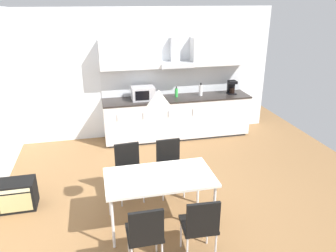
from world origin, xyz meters
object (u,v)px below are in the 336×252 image
chair_near_right (200,223)px  guitar_amp (18,195)px  pendant_lamp (159,99)px  bottle_white (201,90)px  chair_far_left (129,166)px  chair_near_left (145,232)px  dining_table (160,179)px  coffee_maker (232,87)px  bottle_green (176,93)px  chair_far_right (170,162)px  microwave (143,93)px

chair_near_right → guitar_amp: 2.83m
guitar_amp → pendant_lamp: size_ratio=1.63×
bottle_white → chair_far_left: size_ratio=0.33×
chair_near_left → chair_far_left: bearing=90.2°
guitar_amp → chair_near_right: bearing=-35.1°
dining_table → chair_far_left: size_ratio=1.65×
coffee_maker → bottle_green: bearing=178.9°
coffee_maker → chair_near_left: (-2.59, -3.73, -0.54)m
dining_table → chair_far_right: bearing=67.6°
chair_far_left → pendant_lamp: bearing=-67.0°
bottle_white → chair_far_right: bearing=-119.2°
microwave → pendant_lamp: (-0.25, -2.93, 0.76)m
bottle_green → chair_near_left: (-1.31, -3.76, -0.49)m
guitar_amp → pendant_lamp: (1.99, -0.84, 1.59)m
bottle_white → chair_far_left: (-1.87, -2.18, -0.51)m
bottle_white → chair_far_right: 2.55m
bottle_green → dining_table: 3.15m
bottle_green → dining_table: size_ratio=0.16×
bottle_green → bottle_white: bearing=-1.7°
dining_table → pendant_lamp: size_ratio=4.49×
bottle_white → chair_far_right: bottle_white is taller
bottle_green → coffee_maker: bearing=-1.1°
chair_near_left → guitar_amp: size_ratio=1.67×
chair_near_left → pendant_lamp: pendant_lamp is taller
bottle_green → chair_far_left: (-1.32, -2.20, -0.49)m
chair_near_right → chair_near_left: (-0.64, -0.00, 0.00)m
guitar_amp → chair_far_right: bearing=-1.6°
dining_table → chair_near_right: chair_near_right is taller
chair_far_right → guitar_amp: chair_far_right is taller
chair_far_right → pendant_lamp: bearing=-112.4°
chair_near_left → chair_far_right: (0.64, 1.56, 0.00)m
coffee_maker → microwave: bearing=-179.3°
chair_far_right → guitar_amp: size_ratio=1.67×
chair_near_right → chair_far_left: bearing=112.6°
pendant_lamp → chair_far_right: bearing=67.6°
bottle_green → guitar_amp: bottle_green is taller
pendant_lamp → guitar_amp: bearing=157.1°
chair_far_left → guitar_amp: chair_far_left is taller
chair_near_left → chair_far_right: same height
bottle_green → chair_near_left: 4.01m
chair_near_right → guitar_amp: (-2.31, 1.62, -0.31)m
coffee_maker → pendant_lamp: size_ratio=0.94×
bottle_white → chair_far_left: bearing=-130.6°
chair_near_left → pendant_lamp: 1.53m
coffee_maker → guitar_amp: bearing=-153.6°
coffee_maker → guitar_amp: 4.82m
bottle_white → microwave: bearing=-178.5°
bottle_white → guitar_amp: bottle_white is taller
chair_far_left → pendant_lamp: size_ratio=2.72×
bottle_green → pendant_lamp: bearing=-108.4°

